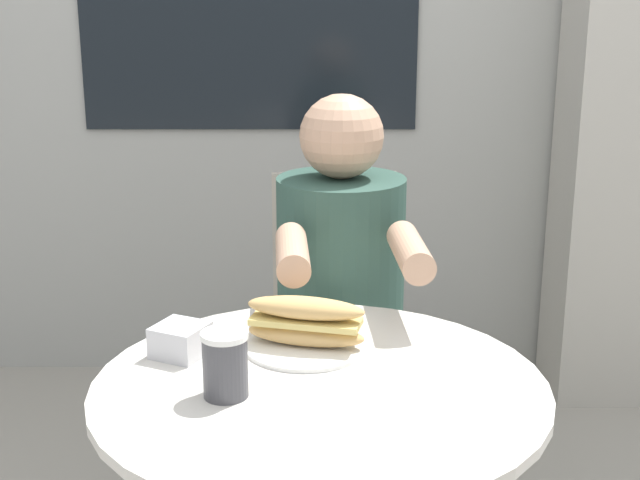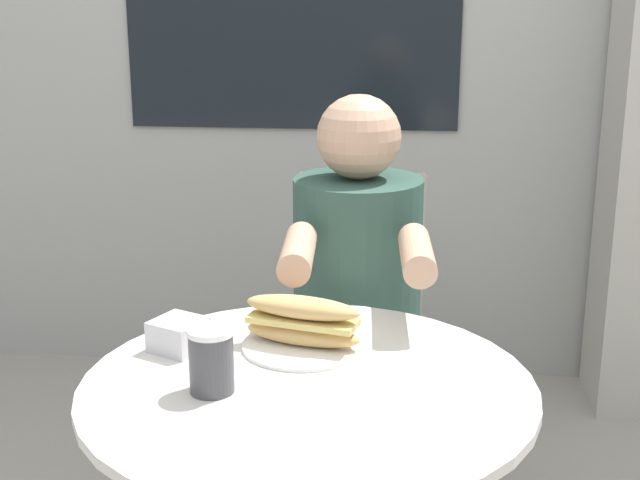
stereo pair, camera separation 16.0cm
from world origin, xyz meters
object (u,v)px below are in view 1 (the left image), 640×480
(sandwich_on_plate, at_px, (306,327))
(diner_chair, at_px, (337,301))
(seated_diner, at_px, (342,358))
(drink_cup, at_px, (225,364))
(cafe_table, at_px, (320,475))

(sandwich_on_plate, bearing_deg, diner_chair, 84.60)
(diner_chair, xyz_separation_m, seated_diner, (0.01, -0.34, -0.02))
(seated_diner, relative_size, sandwich_on_plate, 4.77)
(drink_cup, bearing_deg, cafe_table, 17.42)
(cafe_table, xyz_separation_m, diner_chair, (0.04, 0.92, 0.00))
(diner_chair, relative_size, drink_cup, 7.53)
(seated_diner, bearing_deg, diner_chair, -92.02)
(cafe_table, bearing_deg, sandwich_on_plate, 99.96)
(sandwich_on_plate, bearing_deg, cafe_table, -80.04)
(drink_cup, bearing_deg, diner_chair, 78.06)
(cafe_table, relative_size, seated_diner, 0.71)
(cafe_table, distance_m, diner_chair, 0.92)
(cafe_table, height_order, diner_chair, diner_chair)
(seated_diner, bearing_deg, cafe_table, 81.67)
(sandwich_on_plate, bearing_deg, drink_cup, -122.89)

